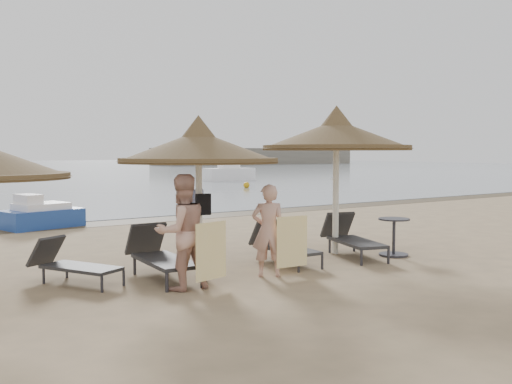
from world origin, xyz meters
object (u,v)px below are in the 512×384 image
Objects in this scene: side_table at (394,238)px; lounger_far_left at (71,263)px; palapa_right at (336,136)px; person_right at (268,223)px; person_left at (182,223)px; lounger_far_right at (351,237)px; pedal_boat at (41,215)px; palapa_center at (199,148)px; lounger_near_left at (159,254)px; lounger_near_right at (282,244)px.

lounger_far_left is at bearing 168.42° from side_table.
palapa_right reaches higher than person_right.
lounger_far_left is 6.73m from side_table.
person_left is at bearing 32.19° from person_right.
side_table reaches higher than lounger_far_left.
lounger_far_right is 9.68m from pedal_boat.
lounger_far_right is at bearing -170.70° from person_left.
lounger_far_right is at bearing -132.93° from person_right.
lounger_far_left is at bearing -46.63° from person_left.
person_right is (1.74, -0.01, -0.13)m from person_left.
palapa_center is 2.06m from lounger_near_left.
palapa_center is at bearing -175.40° from lounger_near_right.
palapa_center is 3.61× the size of side_table.
pedal_boat is (-4.34, 8.23, -2.24)m from palapa_right.
lounger_near_left is 2.57× the size of side_table.
pedal_boat is at bearing 95.38° from palapa_center.
lounger_far_right is (1.72, -0.23, 0.03)m from lounger_near_right.
lounger_far_right is 2.59× the size of side_table.
palapa_right is at bearing -125.01° from person_right.
lounger_near_left is (1.46, -0.43, 0.07)m from lounger_far_left.
palapa_right is at bearing 8.52° from lounger_near_right.
person_left is (-0.08, -1.05, 0.69)m from lounger_near_left.
palapa_center is at bearing -43.59° from lounger_far_left.
person_right is at bearing -43.58° from palapa_center.
person_left is (-5.21, -0.14, 0.72)m from side_table.
pedal_boat reaches higher than side_table.
palapa_right is 2.24m from lounger_far_right.
palapa_right is 9.57m from pedal_boat.
palapa_center is 8.68m from pedal_boat.
lounger_near_left reaches higher than lounger_near_right.
palapa_right reaches higher than side_table.
person_right is at bearing -29.29° from lounger_near_left.
person_left is 1.74m from person_right.
lounger_near_left is 0.86× the size of pedal_boat.
lounger_far_left is 1.52m from lounger_near_left.
lounger_near_left is 8.24m from pedal_boat.
palapa_right is 3.26m from person_right.
palapa_right is 6.18m from lounger_far_left.
palapa_center is 1.57× the size of lounger_near_right.
lounger_far_right is at bearing -2.93° from palapa_center.
lounger_near_left is at bearing 166.61° from palapa_center.
person_left is at bearing -158.02° from lounger_near_right.
lounger_far_right is at bearing -35.80° from lounger_far_left.
pedal_boat is at bearing -46.93° from person_right.
palapa_center reaches higher than person_left.
pedal_boat is at bearing 111.41° from lounger_near_right.
lounger_near_left is at bearing -179.46° from lounger_near_right.
pedal_boat is (-4.45, 8.60, -0.03)m from lounger_far_right.
person_left is (1.38, -1.49, 0.75)m from lounger_far_left.
person_right is (-2.72, -0.70, 0.57)m from lounger_far_right.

